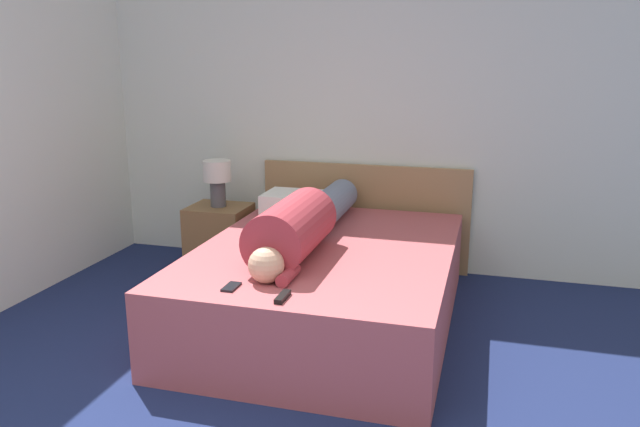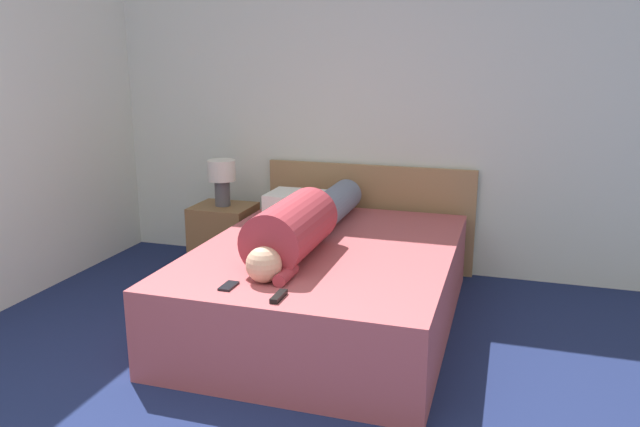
{
  "view_description": "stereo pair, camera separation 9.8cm",
  "coord_description": "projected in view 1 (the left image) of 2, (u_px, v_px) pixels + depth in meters",
  "views": [
    {
      "loc": [
        1.19,
        -1.25,
        1.67
      ],
      "look_at": [
        0.23,
        2.18,
        0.76
      ],
      "focal_mm": 35.0,
      "sensor_mm": 36.0,
      "label": 1
    },
    {
      "loc": [
        1.29,
        -1.22,
        1.67
      ],
      "look_at": [
        0.23,
        2.18,
        0.76
      ],
      "focal_mm": 35.0,
      "sensor_mm": 36.0,
      "label": 2
    }
  ],
  "objects": [
    {
      "name": "pillow_near_headboard",
      "position": [
        303.0,
        204.0,
        4.66
      ],
      "size": [
        0.57,
        0.36,
        0.16
      ],
      "color": "white",
      "rests_on": "bed"
    },
    {
      "name": "table_lamp",
      "position": [
        217.0,
        177.0,
        4.79
      ],
      "size": [
        0.21,
        0.21,
        0.36
      ],
      "color": "#4C4C51",
      "rests_on": "nightstand"
    },
    {
      "name": "cell_phone",
      "position": [
        231.0,
        287.0,
        3.2
      ],
      "size": [
        0.06,
        0.13,
        0.01
      ],
      "color": "black",
      "rests_on": "bed"
    },
    {
      "name": "headboard",
      "position": [
        364.0,
        216.0,
        4.99
      ],
      "size": [
        1.66,
        0.04,
        0.83
      ],
      "color": "#A37A51",
      "rests_on": "ground_plane"
    },
    {
      "name": "bed",
      "position": [
        327.0,
        285.0,
        3.96
      ],
      "size": [
        1.54,
        2.08,
        0.51
      ],
      "color": "#A84C51",
      "rests_on": "ground_plane"
    },
    {
      "name": "tv_remote",
      "position": [
        283.0,
        297.0,
        3.05
      ],
      "size": [
        0.04,
        0.15,
        0.02
      ],
      "color": "black",
      "rests_on": "bed"
    },
    {
      "name": "nightstand",
      "position": [
        220.0,
        239.0,
        4.91
      ],
      "size": [
        0.45,
        0.4,
        0.53
      ],
      "color": "brown",
      "rests_on": "ground_plane"
    },
    {
      "name": "wall_back",
      "position": [
        340.0,
        103.0,
        4.89
      ],
      "size": [
        5.03,
        0.06,
        2.6
      ],
      "color": "silver",
      "rests_on": "ground_plane"
    },
    {
      "name": "person_lying",
      "position": [
        304.0,
        223.0,
        3.87
      ],
      "size": [
        0.35,
        1.78,
        0.35
      ],
      "color": "tan",
      "rests_on": "bed"
    }
  ]
}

